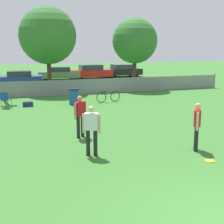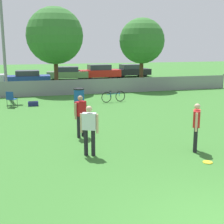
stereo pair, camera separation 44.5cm
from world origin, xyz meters
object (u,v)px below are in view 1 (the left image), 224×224
parked_car_dark (122,71)px  tree_near_pole (48,36)px  frisbee_disc (210,161)px  parked_car_olive (59,73)px  parked_car_blue (20,78)px  player_receiver_white (92,127)px  trash_bin (74,96)px  parked_car_red (91,72)px  player_thrower_red (197,123)px  gear_bag_sideline (28,104)px  player_defender_red (80,113)px  tree_far_right (135,41)px  bicycle_sideline (108,97)px  folding_chair_sideline (5,99)px

parked_car_dark → tree_near_pole: bearing=-137.1°
frisbee_disc → parked_car_olive: bearing=90.8°
parked_car_blue → parked_car_dark: 12.66m
frisbee_disc → tree_near_pole: bearing=98.8°
player_receiver_white → parked_car_olive: 24.00m
parked_car_blue → frisbee_disc: bearing=-75.0°
trash_bin → parked_car_red: parked_car_red is taller
player_thrower_red → player_receiver_white: size_ratio=1.00×
tree_near_pole → player_thrower_red: tree_near_pole is taller
gear_bag_sideline → parked_car_olive: size_ratio=0.13×
player_thrower_red → player_defender_red: bearing=82.4°
frisbee_disc → parked_car_dark: 27.58m
player_defender_red → trash_bin: (1.24, 6.96, -0.45)m
gear_bag_sideline → parked_car_red: size_ratio=0.13×
tree_far_right → parked_car_olive: 10.87m
trash_bin → gear_bag_sideline: (-2.71, 0.21, -0.36)m
player_defender_red → bicycle_sideline: 7.91m
tree_near_pole → player_receiver_white: tree_near_pole is taller
bicycle_sideline → player_receiver_white: bearing=-120.0°
player_defender_red → parked_car_red: bearing=39.0°
tree_near_pole → player_receiver_white: 15.34m
parked_car_olive → player_defender_red: bearing=-88.7°
tree_near_pole → trash_bin: 6.98m
parked_car_olive → parked_car_red: 3.54m
tree_near_pole → parked_car_dark: (9.74, 10.01, -3.53)m
tree_far_right → player_receiver_white: bearing=-117.5°
bicycle_sideline → parked_car_blue: 12.00m
parked_car_olive → tree_far_right: bearing=-54.6°
tree_near_pole → parked_car_dark: size_ratio=1.40×
bicycle_sideline → trash_bin: 2.23m
tree_far_right → frisbee_disc: bearing=-104.9°
player_thrower_red → gear_bag_sideline: size_ratio=2.77×
bicycle_sideline → parked_car_blue: parked_car_blue is taller
tree_near_pole → bicycle_sideline: (2.89, -5.72, -3.88)m
gear_bag_sideline → frisbee_disc: bearing=-67.2°
folding_chair_sideline → trash_bin: (3.93, -0.18, -0.04)m
trash_bin → parked_car_blue: 11.40m
tree_near_pole → player_receiver_white: size_ratio=3.93×
player_thrower_red → parked_car_red: player_thrower_red is taller
folding_chair_sideline → parked_car_blue: size_ratio=0.22×
gear_bag_sideline → player_thrower_red: bearing=-64.2°
tree_far_right → bicycle_sideline: 7.52m
player_thrower_red → trash_bin: 9.95m
tree_far_right → gear_bag_sideline: 11.00m
bicycle_sideline → parked_car_dark: (6.85, 15.72, 0.35)m
tree_near_pole → tree_far_right: bearing=-3.5°
gear_bag_sideline → parked_car_blue: (0.06, 10.88, 0.52)m
parked_car_olive → parked_car_dark: (7.53, 1.15, 0.04)m
frisbee_disc → folding_chair_sideline: bearing=118.1°
trash_bin → parked_car_dark: parked_car_dark is taller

